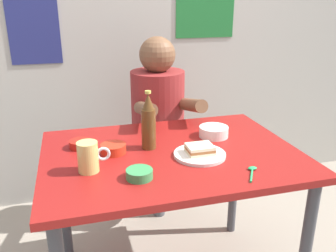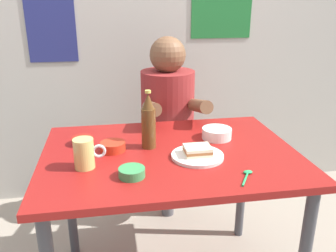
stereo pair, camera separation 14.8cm
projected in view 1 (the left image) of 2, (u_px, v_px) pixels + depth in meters
name	position (u px, v px, depth m)	size (l,w,h in m)	color
wall_back	(127.00, 10.00, 2.31)	(4.40, 0.09, 2.60)	#ADA89E
dining_table	(171.00, 170.00, 1.58)	(1.10, 0.80, 0.74)	maroon
stool	(158.00, 167.00, 2.27)	(0.34, 0.34, 0.45)	#4C4C51
person_seated	(158.00, 105.00, 2.12)	(0.33, 0.56, 0.72)	maroon
plate_orange	(200.00, 155.00, 1.49)	(0.22, 0.22, 0.01)	silver
sandwich	(200.00, 149.00, 1.49)	(0.11, 0.09, 0.04)	beige
beer_mug	(89.00, 157.00, 1.35)	(0.13, 0.08, 0.12)	#D1BC66
beer_bottle	(149.00, 123.00, 1.54)	(0.06, 0.06, 0.26)	#593819
sauce_bowl_chili	(113.00, 148.00, 1.52)	(0.11, 0.11, 0.04)	red
rice_bowl_white	(214.00, 131.00, 1.70)	(0.14, 0.14, 0.05)	silver
dip_bowl_green	(139.00, 173.00, 1.31)	(0.10, 0.10, 0.03)	#388C4C
sambal_bowl_red	(80.00, 144.00, 1.58)	(0.10, 0.10, 0.03)	#B21E14
spoon	(252.00, 171.00, 1.36)	(0.08, 0.11, 0.01)	#26A559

